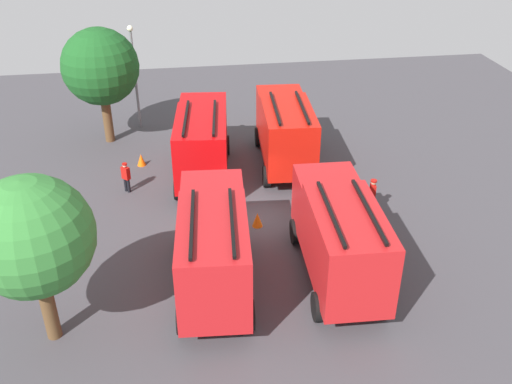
# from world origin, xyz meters

# --- Properties ---
(ground_plane) EXTENTS (46.69, 46.69, 0.00)m
(ground_plane) POSITION_xyz_m (0.00, 0.00, 0.00)
(ground_plane) COLOR #423F44
(fire_truck_0) EXTENTS (7.29, 2.98, 3.88)m
(fire_truck_0) POSITION_xyz_m (-4.91, -2.51, 2.15)
(fire_truck_0) COLOR red
(fire_truck_0) RESTS_ON ground
(fire_truck_1) EXTENTS (7.34, 3.13, 3.88)m
(fire_truck_1) POSITION_xyz_m (5.12, -2.33, 2.15)
(fire_truck_1) COLOR red
(fire_truck_1) RESTS_ON ground
(fire_truck_2) EXTENTS (7.36, 3.18, 3.88)m
(fire_truck_2) POSITION_xyz_m (-4.86, 2.34, 2.15)
(fire_truck_2) COLOR red
(fire_truck_2) RESTS_ON ground
(fire_truck_3) EXTENTS (7.41, 3.34, 3.88)m
(fire_truck_3) POSITION_xyz_m (4.46, 2.13, 2.15)
(fire_truck_3) COLOR red
(fire_truck_3) RESTS_ON ground
(firefighter_0) EXTENTS (0.31, 0.45, 1.83)m
(firefighter_0) POSITION_xyz_m (9.34, 0.72, 1.04)
(firefighter_0) COLOR black
(firefighter_0) RESTS_ON ground
(firefighter_1) EXTENTS (0.46, 0.31, 1.84)m
(firefighter_1) POSITION_xyz_m (-0.47, -5.43, 1.05)
(firefighter_1) COLOR black
(firefighter_1) RESTS_ON ground
(firefighter_2) EXTENTS (0.42, 0.48, 1.82)m
(firefighter_2) POSITION_xyz_m (11.17, -2.36, 1.03)
(firefighter_2) COLOR black
(firefighter_2) RESTS_ON ground
(firefighter_3) EXTENTS (0.46, 0.47, 1.60)m
(firefighter_3) POSITION_xyz_m (3.42, 6.09, 0.88)
(firefighter_3) COLOR black
(firefighter_3) RESTS_ON ground
(tree_0) EXTENTS (4.04, 4.04, 6.27)m
(tree_0) POSITION_xyz_m (-6.60, 8.19, 4.22)
(tree_0) COLOR brown
(tree_0) RESTS_ON ground
(tree_1) EXTENTS (4.35, 4.35, 6.74)m
(tree_1) POSITION_xyz_m (9.80, 7.39, 4.53)
(tree_1) COLOR brown
(tree_1) RESTS_ON ground
(traffic_cone_0) EXTENTS (0.47, 0.47, 0.67)m
(traffic_cone_0) POSITION_xyz_m (6.26, 5.46, 0.34)
(traffic_cone_0) COLOR #F2600C
(traffic_cone_0) RESTS_ON ground
(traffic_cone_1) EXTENTS (0.39, 0.39, 0.56)m
(traffic_cone_1) POSITION_xyz_m (1.69, -5.33, 0.28)
(traffic_cone_1) COLOR #F2600C
(traffic_cone_1) RESTS_ON ground
(traffic_cone_2) EXTENTS (0.48, 0.48, 0.69)m
(traffic_cone_2) POSITION_xyz_m (-0.70, 0.04, 0.34)
(traffic_cone_2) COLOR #F2600C
(traffic_cone_2) RESTS_ON ground
(lamppost) EXTENTS (0.36, 0.36, 6.34)m
(lamppost) POSITION_xyz_m (11.68, 5.66, 3.73)
(lamppost) COLOR slate
(lamppost) RESTS_ON ground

